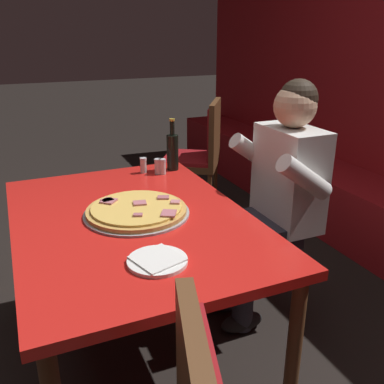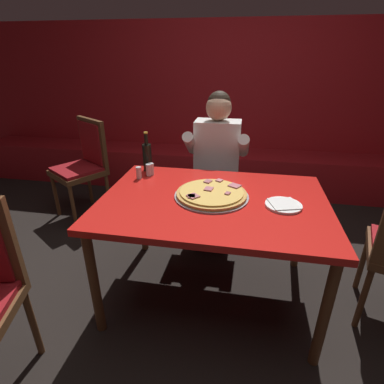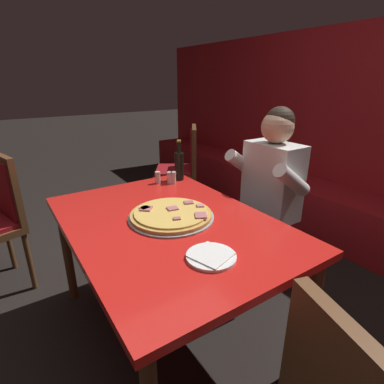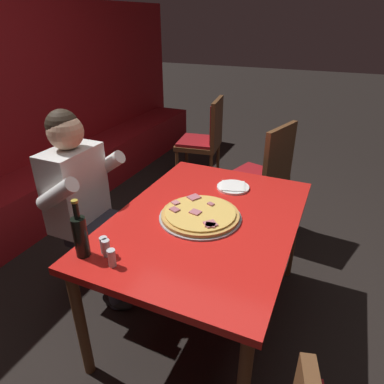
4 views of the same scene
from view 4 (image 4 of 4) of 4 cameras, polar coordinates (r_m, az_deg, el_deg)
ground_plane at (r=2.38m, az=1.99°, el=-19.64°), size 24.00×24.00×0.00m
main_dining_table at (r=1.95m, az=2.31°, el=-6.08°), size 1.37×0.97×0.74m
pizza at (r=1.90m, az=1.37°, el=-3.83°), size 0.46×0.46×0.05m
plate_white_paper at (r=2.24m, az=6.86°, el=0.84°), size 0.21×0.21×0.02m
beer_bottle at (r=1.65m, az=-18.10°, el=-6.87°), size 0.07×0.07×0.29m
shaker_red_pepper_flakes at (r=1.65m, az=-14.09°, el=-9.15°), size 0.04×0.04×0.09m
shaker_parmesan at (r=1.67m, az=-14.43°, el=-8.69°), size 0.04×0.04×0.09m
shaker_oregano at (r=1.59m, az=-13.22°, el=-10.76°), size 0.04×0.04×0.09m
diner_seated_blue_shirt at (r=2.24m, az=-17.00°, el=-1.49°), size 0.53×0.53×1.27m
dining_chair_near_left at (r=3.75m, az=2.26°, el=9.18°), size 0.50×0.50×0.98m
dining_chair_side_aisle at (r=2.95m, az=11.92°, el=3.30°), size 0.55×0.55×0.99m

